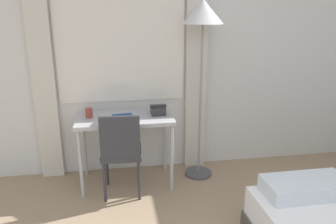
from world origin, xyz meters
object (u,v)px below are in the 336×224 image
(book, at_px, (123,117))
(standing_lamp, at_px, (203,25))
(desk, at_px, (125,123))
(mug, at_px, (89,113))
(desk_chair, at_px, (121,149))
(telephone, at_px, (158,110))

(book, bearing_deg, standing_lamp, 7.52)
(desk, height_order, book, book)
(standing_lamp, relative_size, mug, 19.25)
(desk_chair, relative_size, mug, 8.88)
(standing_lamp, height_order, book, standing_lamp)
(desk, height_order, telephone, telephone)
(desk, xyz_separation_m, desk_chair, (-0.06, -0.28, -0.18))
(desk, height_order, standing_lamp, standing_lamp)
(mug, bearing_deg, telephone, -0.29)
(desk, height_order, mug, mug)
(telephone, bearing_deg, desk_chair, -144.55)
(telephone, xyz_separation_m, book, (-0.38, -0.09, -0.03))
(desk_chair, bearing_deg, book, 82.24)
(book, distance_m, mug, 0.36)
(desk, distance_m, book, 0.12)
(mug, bearing_deg, desk, -3.35)
(desk, distance_m, desk_chair, 0.34)
(desk, relative_size, standing_lamp, 0.52)
(desk_chair, relative_size, telephone, 5.18)
(desk, relative_size, mug, 9.95)
(desk, xyz_separation_m, standing_lamp, (0.83, 0.04, 1.00))
(book, bearing_deg, mug, 164.51)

